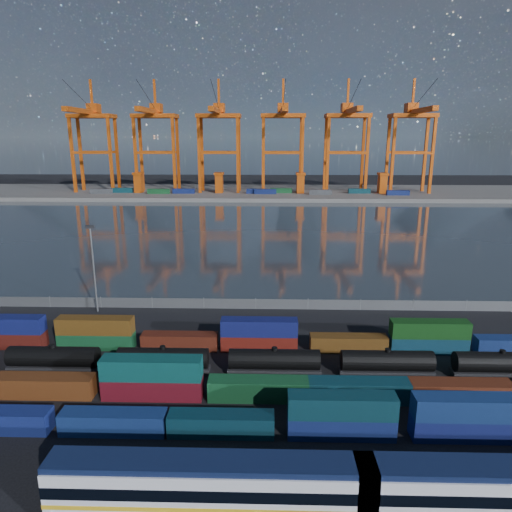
{
  "coord_description": "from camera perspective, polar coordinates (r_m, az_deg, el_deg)",
  "views": [
    {
      "loc": [
        2.25,
        -54.23,
        32.02
      ],
      "look_at": [
        0.0,
        30.0,
        10.0
      ],
      "focal_mm": 32.0,
      "sensor_mm": 36.0,
      "label": 1
    }
  ],
  "objects": [
    {
      "name": "harbor_water",
      "position": [
        162.43,
        0.71,
        3.28
      ],
      "size": [
        700.0,
        700.0,
        0.0
      ],
      "primitive_type": "plane",
      "color": "#28323A",
      "rests_on": "ground"
    },
    {
      "name": "container_row_mid",
      "position": [
        60.21,
        10.3,
        -15.97
      ],
      "size": [
        141.12,
        2.56,
        5.45
      ],
      "color": "#434749",
      "rests_on": "ground"
    },
    {
      "name": "straddle_carriers",
      "position": [
        255.43,
        0.46,
        9.21
      ],
      "size": [
        140.0,
        7.0,
        11.1
      ],
      "color": "#C2490D",
      "rests_on": "far_quay"
    },
    {
      "name": "distant_mountains",
      "position": [
        1666.02,
        3.87,
        21.1
      ],
      "size": [
        2470.0,
        1100.0,
        520.0
      ],
      "color": "#1E2630",
      "rests_on": "ground"
    },
    {
      "name": "quay_containers",
      "position": [
        251.69,
        -1.51,
        8.09
      ],
      "size": [
        172.58,
        10.99,
        2.6
      ],
      "color": "navy",
      "rests_on": "far_quay"
    },
    {
      "name": "container_row_north",
      "position": [
        71.74,
        -4.16,
        -10.07
      ],
      "size": [
        139.92,
        2.39,
        5.09
      ],
      "color": "#111A55",
      "rests_on": "ground"
    },
    {
      "name": "far_quay",
      "position": [
        266.06,
        1.04,
        7.95
      ],
      "size": [
        700.0,
        70.0,
        2.0
      ],
      "primitive_type": "cube",
      "color": "#514F4C",
      "rests_on": "ground"
    },
    {
      "name": "gantry_cranes",
      "position": [
        257.84,
        -0.67,
        16.03
      ],
      "size": [
        199.0,
        46.09,
        62.41
      ],
      "color": "#C2490D",
      "rests_on": "ground"
    },
    {
      "name": "yard_light_mast",
      "position": [
        89.41,
        -19.67,
        -0.95
      ],
      "size": [
        1.6,
        0.4,
        16.6
      ],
      "color": "slate",
      "rests_on": "ground"
    },
    {
      "name": "tanker_string",
      "position": [
        65.19,
        -4.7,
        -12.82
      ],
      "size": [
        90.52,
        2.8,
        4.0
      ],
      "color": "black",
      "rests_on": "ground"
    },
    {
      "name": "container_row_south",
      "position": [
        57.54,
        -22.2,
        -17.93
      ],
      "size": [
        138.73,
        2.39,
        5.09
      ],
      "color": "#414446",
      "rests_on": "ground"
    },
    {
      "name": "waterfront_fence",
      "position": [
        87.92,
        -0.03,
        -6.01
      ],
      "size": [
        160.12,
        0.12,
        2.2
      ],
      "color": "#595B5E",
      "rests_on": "ground"
    },
    {
      "name": "ground",
      "position": [
        63.02,
        -0.76,
        -15.89
      ],
      "size": [
        700.0,
        700.0,
        0.0
      ],
      "primitive_type": "plane",
      "color": "black",
      "rests_on": "ground"
    }
  ]
}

